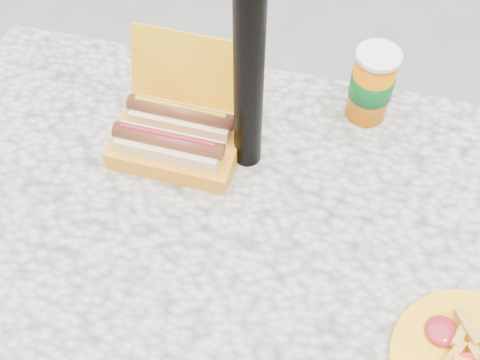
# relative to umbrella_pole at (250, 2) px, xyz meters

# --- Properties ---
(picnic_table) EXTENTS (1.20, 0.80, 0.75)m
(picnic_table) POSITION_rel_umbrella_pole_xyz_m (0.00, -0.16, -0.46)
(picnic_table) COLOR beige
(picnic_table) RESTS_ON ground
(umbrella_pole) EXTENTS (0.05, 0.05, 2.20)m
(umbrella_pole) POSITION_rel_umbrella_pole_xyz_m (0.00, 0.00, 0.00)
(umbrella_pole) COLOR black
(umbrella_pole) RESTS_ON ground
(hotdog_box) EXTENTS (0.24, 0.21, 0.18)m
(hotdog_box) POSITION_rel_umbrella_pole_xyz_m (-0.13, -0.01, -0.31)
(hotdog_box) COLOR #FFAD13
(hotdog_box) RESTS_ON picnic_table
(soda_cup) EXTENTS (0.08, 0.08, 0.16)m
(soda_cup) POSITION_rel_umbrella_pole_xyz_m (0.20, 0.16, -0.27)
(soda_cup) COLOR orange
(soda_cup) RESTS_ON picnic_table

